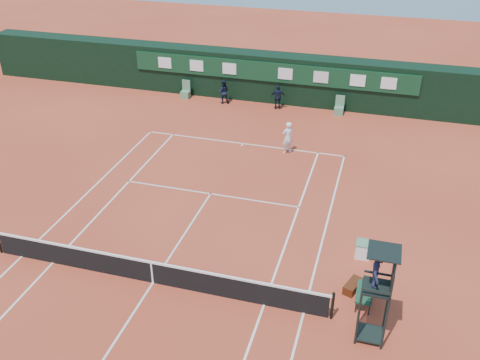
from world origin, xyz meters
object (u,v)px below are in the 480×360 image
tennis_net (152,272)px  player (288,138)px  umpire_chair (378,277)px  cooler (363,249)px  player_bench (368,290)px

tennis_net → player: 11.78m
umpire_chair → cooler: bearing=97.5°
umpire_chair → cooler: size_ratio=5.30×
tennis_net → umpire_chair: 7.91m
player_bench → cooler: 2.63m
cooler → player_bench: bearing=-82.1°
tennis_net → player_bench: 7.54m
umpire_chair → player: 13.13m
tennis_net → player_bench: (7.47, 1.06, 0.09)m
umpire_chair → player: umpire_chair is taller
player_bench → cooler: player_bench is taller
player_bench → umpire_chair: bearing=-83.2°
tennis_net → cooler: 7.99m
tennis_net → player: player is taller
player_bench → cooler: bearing=97.9°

